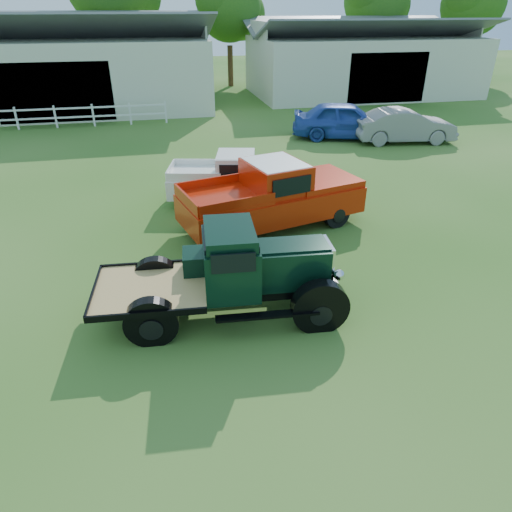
{
  "coord_description": "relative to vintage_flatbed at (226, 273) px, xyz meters",
  "views": [
    {
      "loc": [
        -1.71,
        -7.5,
        5.93
      ],
      "look_at": [
        0.2,
        1.2,
        1.05
      ],
      "focal_mm": 32.0,
      "sensor_mm": 36.0,
      "label": 1
    }
  ],
  "objects": [
    {
      "name": "ground",
      "position": [
        0.56,
        -0.67,
        -1.03
      ],
      "size": [
        120.0,
        120.0,
        0.0
      ],
      "primitive_type": "plane",
      "color": "#255D14"
    },
    {
      "name": "shed_left",
      "position": [
        -6.44,
        25.33,
        1.77
      ],
      "size": [
        18.8,
        10.2,
        5.6
      ],
      "primitive_type": null,
      "color": "beige",
      "rests_on": "ground"
    },
    {
      "name": "shed_right",
      "position": [
        14.56,
        26.33,
        1.57
      ],
      "size": [
        16.8,
        9.2,
        5.2
      ],
      "primitive_type": null,
      "color": "beige",
      "rests_on": "ground"
    },
    {
      "name": "fence_rail",
      "position": [
        -7.44,
        19.33,
        -0.43
      ],
      "size": [
        14.2,
        0.16,
        1.2
      ],
      "primitive_type": null,
      "color": "white",
      "rests_on": "ground"
    },
    {
      "name": "tree_b",
      "position": [
        -3.44,
        33.33,
        4.72
      ],
      "size": [
        6.9,
        6.9,
        11.5
      ],
      "primitive_type": null,
      "color": "#1A5414",
      "rests_on": "ground"
    },
    {
      "name": "tree_c",
      "position": [
        5.56,
        32.33,
        3.47
      ],
      "size": [
        5.4,
        5.4,
        9.0
      ],
      "primitive_type": null,
      "color": "#1A5414",
      "rests_on": "ground"
    },
    {
      "name": "tree_d",
      "position": [
        18.56,
        33.33,
        3.97
      ],
      "size": [
        6.0,
        6.0,
        10.0
      ],
      "primitive_type": null,
      "color": "#1A5414",
      "rests_on": "ground"
    },
    {
      "name": "tree_e",
      "position": [
        26.56,
        31.33,
        3.72
      ],
      "size": [
        5.7,
        5.7,
        9.5
      ],
      "primitive_type": null,
      "color": "#1A5414",
      "rests_on": "ground"
    },
    {
      "name": "vintage_flatbed",
      "position": [
        0.0,
        0.0,
        0.0
      ],
      "size": [
        5.33,
        2.46,
        2.05
      ],
      "primitive_type": null,
      "rotation": [
        0.0,
        0.0,
        -0.08
      ],
      "color": "black",
      "rests_on": "ground"
    },
    {
      "name": "red_pickup",
      "position": [
        2.04,
        4.14,
        -0.01
      ],
      "size": [
        5.96,
        3.48,
        2.04
      ],
      "primitive_type": null,
      "rotation": [
        0.0,
        0.0,
        0.25
      ],
      "color": "red",
      "rests_on": "ground"
    },
    {
      "name": "white_pickup",
      "position": [
        1.28,
        6.43,
        -0.2
      ],
      "size": [
        4.77,
        2.73,
        1.65
      ],
      "primitive_type": null,
      "rotation": [
        0.0,
        0.0,
        -0.23
      ],
      "color": "white",
      "rests_on": "ground"
    },
    {
      "name": "misc_car_blue",
      "position": [
        8.31,
        13.78,
        -0.13
      ],
      "size": [
        5.68,
        3.63,
        1.8
      ],
      "primitive_type": "imported",
      "rotation": [
        0.0,
        0.0,
        1.26
      ],
      "color": "#2547A2",
      "rests_on": "ground"
    },
    {
      "name": "misc_car_grey",
      "position": [
        10.85,
        12.41,
        -0.23
      ],
      "size": [
        5.03,
        2.33,
        1.6
      ],
      "primitive_type": "imported",
      "rotation": [
        0.0,
        0.0,
        1.44
      ],
      "color": "gray",
      "rests_on": "ground"
    }
  ]
}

